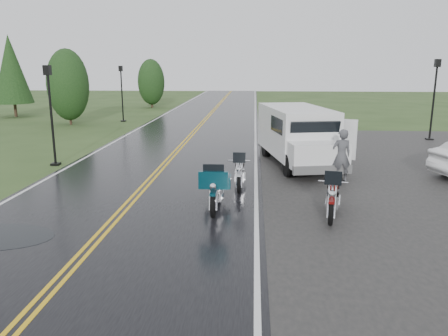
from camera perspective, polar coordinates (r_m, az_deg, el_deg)
name	(u,v)px	position (r m, az deg, el deg)	size (l,w,h in m)	color
ground	(116,219)	(12.26, -13.92, -6.50)	(120.00, 120.00, 0.00)	#2D471E
road	(179,149)	(21.66, -5.96, 2.45)	(8.00, 100.00, 0.04)	black
motorcycle_red	(332,202)	(11.41, 13.89, -4.31)	(0.85, 2.35, 1.39)	#610B0B
motorcycle_teal	(213,194)	(11.62, -1.41, -3.41)	(0.90, 2.48, 1.46)	#052D38
motorcycle_silver	(239,175)	(13.87, 1.97, -0.98)	(0.80, 2.20, 1.30)	#A1A3A8
van_white	(290,145)	(16.17, 8.56, 2.95)	(2.31, 6.15, 2.42)	white
person_at_van	(341,157)	(15.82, 15.06, 1.44)	(0.69, 0.45, 1.89)	#47484C
lamp_post_near_left	(51,116)	(19.18, -21.62, 6.35)	(0.35, 0.35, 4.12)	black
lamp_post_far_left	(122,94)	(33.08, -13.18, 9.43)	(0.35, 0.35, 4.07)	black
lamp_post_far_right	(434,100)	(26.62, 25.70, 8.02)	(0.38, 0.38, 4.44)	black
tree_left_mid	(68,93)	(32.38, -19.65, 9.26)	(2.84, 2.84, 4.43)	#1E3D19
tree_left_far	(151,87)	(43.76, -9.46, 10.40)	(2.59, 2.59, 3.98)	#1E3D19
pine_left_far	(12,77)	(39.08, -25.96, 10.61)	(3.00, 3.00, 6.25)	#1E3D19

